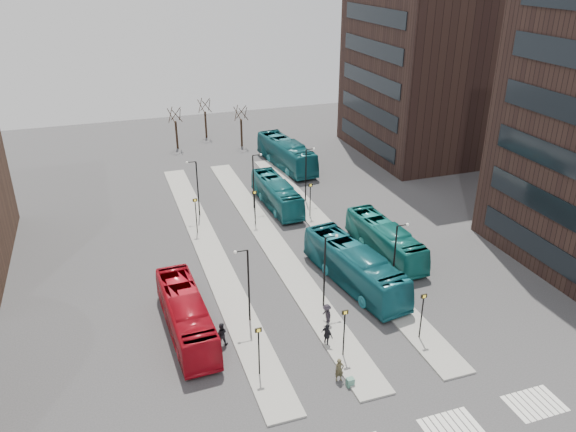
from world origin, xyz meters
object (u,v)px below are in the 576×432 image
object	(u,v)px
teal_bus_a	(354,267)
teal_bus_c	(385,239)
suitcase	(350,382)
traveller	(339,370)
red_bus	(186,315)
commuter_c	(327,315)
teal_bus_b	(277,194)
commuter_a	(221,334)
teal_bus_d	(286,154)
commuter_b	(327,335)

from	to	relation	value
teal_bus_a	teal_bus_c	bearing A→B (deg)	29.78
suitcase	traveller	bearing A→B (deg)	118.65
red_bus	commuter_c	bearing A→B (deg)	-15.73
suitcase	teal_bus_c	distance (m)	18.35
teal_bus_b	commuter_a	world-z (taller)	teal_bus_b
red_bus	commuter_c	size ratio (longest dim) A/B	6.31
teal_bus_b	teal_bus_d	bearing A→B (deg)	64.73
commuter_c	red_bus	bearing A→B (deg)	-106.34
teal_bus_b	traveller	world-z (taller)	teal_bus_b
red_bus	teal_bus_d	distance (m)	36.49
suitcase	teal_bus_b	distance (m)	29.11
teal_bus_c	teal_bus_d	distance (m)	25.52
teal_bus_b	teal_bus_d	xyz separation A→B (m)	(5.14, 11.82, 0.29)
suitcase	teal_bus_a	xyz separation A→B (m)	(5.45, 11.18, 1.41)
teal_bus_a	traveller	world-z (taller)	teal_bus_a
commuter_c	traveller	bearing A→B (deg)	-17.61
suitcase	commuter_c	size ratio (longest dim) A/B	0.34
suitcase	commuter_b	distance (m)	4.38
teal_bus_b	commuter_b	xyz separation A→B (m)	(-4.15, -24.42, -0.61)
suitcase	teal_bus_c	world-z (taller)	teal_bus_c
teal_bus_d	red_bus	bearing A→B (deg)	-126.36
teal_bus_c	traveller	xyz separation A→B (m)	(-10.83, -14.34, -0.69)
teal_bus_d	suitcase	bearing A→B (deg)	-109.22
commuter_a	commuter_b	distance (m)	7.48
commuter_a	traveller	bearing A→B (deg)	152.46
teal_bus_a	suitcase	bearing A→B (deg)	-124.61
red_bus	teal_bus_b	bearing A→B (deg)	53.91
commuter_a	suitcase	bearing A→B (deg)	151.19
red_bus	commuter_a	xyz separation A→B (m)	(2.08, -2.19, -0.65)
suitcase	traveller	world-z (taller)	traveller
suitcase	teal_bus_d	world-z (taller)	teal_bus_d
traveller	red_bus	bearing A→B (deg)	139.03
teal_bus_a	commuter_c	distance (m)	6.34
teal_bus_d	commuter_c	world-z (taller)	teal_bus_d
suitcase	commuter_c	world-z (taller)	commuter_c
commuter_a	red_bus	bearing A→B (deg)	-30.17
teal_bus_d	commuter_b	size ratio (longest dim) A/B	7.22
teal_bus_d	commuter_a	bearing A→B (deg)	-121.92
red_bus	commuter_c	xyz separation A→B (m)	(10.04, -2.43, -0.66)
red_bus	commuter_a	bearing A→B (deg)	-48.61
teal_bus_a	teal_bus_c	distance (m)	6.28
commuter_b	traveller	bearing A→B (deg)	147.04
teal_bus_a	commuter_b	xyz separation A→B (m)	(-5.27, -6.84, -0.82)
red_bus	traveller	bearing A→B (deg)	-46.65
suitcase	teal_bus_c	bearing A→B (deg)	52.34
red_bus	teal_bus_a	world-z (taller)	teal_bus_a
teal_bus_b	suitcase	bearing A→B (deg)	-100.37
teal_bus_b	commuter_c	bearing A→B (deg)	-100.08
teal_bus_a	teal_bus_b	xyz separation A→B (m)	(-1.12, 17.58, -0.21)
suitcase	teal_bus_a	bearing A→B (deg)	60.86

